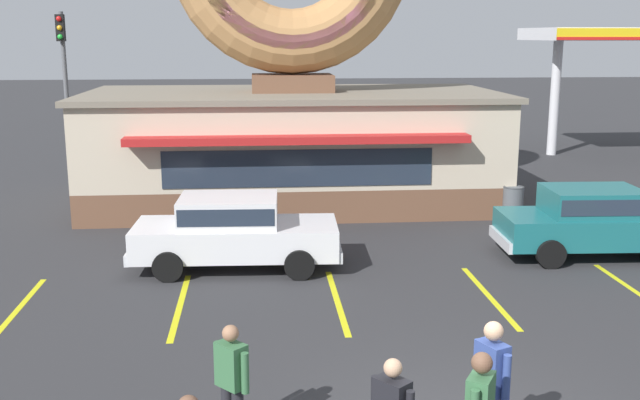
{
  "coord_description": "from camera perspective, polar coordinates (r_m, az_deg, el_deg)",
  "views": [
    {
      "loc": [
        -2.61,
        -8.58,
        5.02
      ],
      "look_at": [
        -1.45,
        5.0,
        2.0
      ],
      "focal_mm": 42.0,
      "sensor_mm": 36.0,
      "label": 1
    }
  ],
  "objects": [
    {
      "name": "donut_shop_building",
      "position": [
        22.59,
        -2.13,
        9.23
      ],
      "size": [
        12.3,
        6.75,
        10.96
      ],
      "color": "brown",
      "rests_on": "ground"
    },
    {
      "name": "car_teal",
      "position": [
        18.32,
        20.24,
        -1.39
      ],
      "size": [
        4.63,
        2.13,
        1.6
      ],
      "color": "#196066",
      "rests_on": "ground"
    },
    {
      "name": "car_white",
      "position": [
        16.41,
        -6.61,
        -2.23
      ],
      "size": [
        4.62,
        2.11,
        1.6
      ],
      "color": "silver",
      "rests_on": "ground"
    },
    {
      "name": "pedestrian_hooded_kid",
      "position": [
        9.54,
        -6.74,
        -13.4
      ],
      "size": [
        0.43,
        0.46,
        1.57
      ],
      "color": "#232328",
      "rests_on": "ground"
    },
    {
      "name": "pedestrian_beanie_man",
      "position": [
        9.34,
        12.89,
        -13.45
      ],
      "size": [
        0.38,
        0.55,
        1.75
      ],
      "color": "slate",
      "rests_on": "ground"
    },
    {
      "name": "trash_bin",
      "position": [
        21.17,
        14.49,
        -0.25
      ],
      "size": [
        0.57,
        0.57,
        0.97
      ],
      "color": "#51565B",
      "rests_on": "ground"
    },
    {
      "name": "traffic_light_pole",
      "position": [
        27.84,
        -18.89,
        9.12
      ],
      "size": [
        0.28,
        0.47,
        5.8
      ],
      "color": "#595B60",
      "rests_on": "ground"
    },
    {
      "name": "gas_station_canopy",
      "position": [
        34.68,
        23.2,
        11.23
      ],
      "size": [
        9.0,
        4.46,
        5.3
      ],
      "color": "silver",
      "rests_on": "ground"
    },
    {
      "name": "parking_stripe_far_left",
      "position": [
        15.16,
        -22.08,
        -7.79
      ],
      "size": [
        0.12,
        3.6,
        0.01
      ],
      "primitive_type": "cube",
      "color": "yellow",
      "rests_on": "ground"
    },
    {
      "name": "parking_stripe_left",
      "position": [
        14.56,
        -10.62,
        -7.89
      ],
      "size": [
        0.12,
        3.6,
        0.01
      ],
      "primitive_type": "cube",
      "color": "yellow",
      "rests_on": "ground"
    },
    {
      "name": "parking_stripe_mid_left",
      "position": [
        14.56,
        1.32,
        -7.67
      ],
      "size": [
        0.12,
        3.6,
        0.01
      ],
      "primitive_type": "cube",
      "color": "yellow",
      "rests_on": "ground"
    },
    {
      "name": "parking_stripe_centre",
      "position": [
        15.16,
        12.75,
        -7.16
      ],
      "size": [
        0.12,
        3.6,
        0.01
      ],
      "primitive_type": "cube",
      "color": "yellow",
      "rests_on": "ground"
    },
    {
      "name": "parking_stripe_mid_right",
      "position": [
        16.3,
        22.92,
        -6.46
      ],
      "size": [
        0.12,
        3.6,
        0.01
      ],
      "primitive_type": "cube",
      "color": "yellow",
      "rests_on": "ground"
    }
  ]
}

